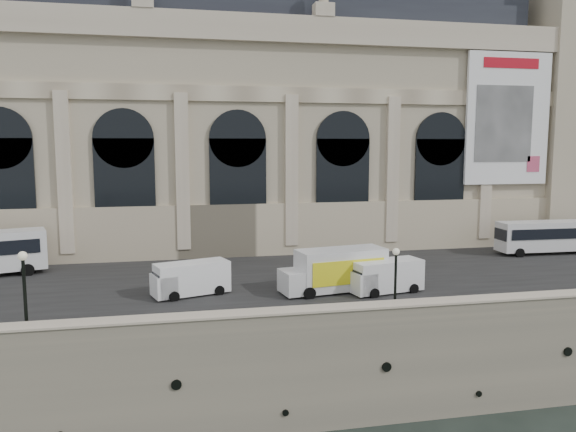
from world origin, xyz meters
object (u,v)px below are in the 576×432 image
(van_c, at_px, (188,279))
(van_b, at_px, (383,277))
(lamp_right, at_px, (395,283))
(bus_right, at_px, (552,236))
(box_truck, at_px, (336,271))
(lamp_left, at_px, (25,296))

(van_c, bearing_deg, van_b, -8.63)
(van_b, distance_m, lamp_right, 5.53)
(bus_right, xyz_separation_m, box_truck, (-24.31, -9.26, -0.24))
(lamp_left, xyz_separation_m, lamp_right, (20.96, -0.16, -0.29))
(bus_right, xyz_separation_m, lamp_left, (-43.39, -15.44, 0.63))
(box_truck, height_order, lamp_right, lamp_right)
(van_b, xyz_separation_m, lamp_left, (-22.24, -5.14, 1.21))
(van_b, bearing_deg, lamp_left, -166.99)
(bus_right, relative_size, van_c, 1.94)
(van_c, xyz_separation_m, lamp_right, (12.24, -7.35, 0.92))
(box_truck, bearing_deg, van_c, 174.47)
(bus_right, height_order, box_truck, bus_right)
(van_c, height_order, lamp_right, lamp_right)
(bus_right, xyz_separation_m, van_b, (-21.15, -10.31, -0.58))
(bus_right, distance_m, van_c, 35.64)
(lamp_left, distance_m, lamp_right, 20.96)
(box_truck, distance_m, lamp_right, 6.65)
(bus_right, bearing_deg, van_c, -166.60)
(bus_right, relative_size, lamp_right, 2.55)
(bus_right, distance_m, lamp_left, 46.06)
(box_truck, relative_size, lamp_left, 1.64)
(bus_right, bearing_deg, lamp_right, -145.17)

